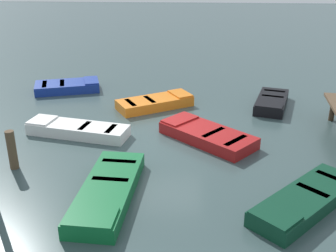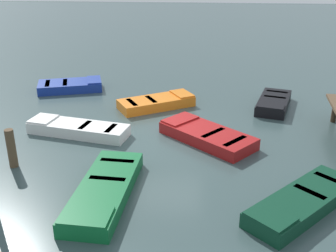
{
  "view_description": "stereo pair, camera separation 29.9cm",
  "coord_description": "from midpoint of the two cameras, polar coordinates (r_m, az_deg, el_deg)",
  "views": [
    {
      "loc": [
        13.54,
        0.73,
        6.14
      ],
      "look_at": [
        0.0,
        0.0,
        0.35
      ],
      "focal_mm": 44.51,
      "sensor_mm": 36.0,
      "label": 1
    },
    {
      "loc": [
        13.52,
        1.02,
        6.14
      ],
      "look_at": [
        0.0,
        0.0,
        0.35
      ],
      "focal_mm": 44.51,
      "sensor_mm": 36.0,
      "label": 2
    }
  ],
  "objects": [
    {
      "name": "ground_plane",
      "position": [
        14.88,
        -0.58,
        -1.24
      ],
      "size": [
        80.0,
        80.0,
        0.0
      ],
      "primitive_type": "plane",
      "color": "#384C4C"
    },
    {
      "name": "rowboat_dark_green",
      "position": [
        11.31,
        17.58,
        -9.69
      ],
      "size": [
        3.4,
        3.36,
        0.46
      ],
      "rotation": [
        0.0,
        0.0,
        5.51
      ],
      "color": "#0C3823",
      "rests_on": "ground_plane"
    },
    {
      "name": "rowboat_green",
      "position": [
        11.3,
        -9.04,
        -8.8
      ],
      "size": [
        3.91,
        1.55,
        0.46
      ],
      "rotation": [
        0.0,
        0.0,
        6.21
      ],
      "color": "#0F602D",
      "rests_on": "ground_plane"
    },
    {
      "name": "rowboat_white",
      "position": [
        15.18,
        -12.88,
        -0.45
      ],
      "size": [
        1.78,
        3.76,
        0.46
      ],
      "rotation": [
        0.0,
        0.0,
        4.5
      ],
      "color": "silver",
      "rests_on": "ground_plane"
    },
    {
      "name": "rowboat_orange",
      "position": [
        17.43,
        -2.24,
        3.24
      ],
      "size": [
        2.6,
        3.29,
        0.46
      ],
      "rotation": [
        0.0,
        0.0,
        2.1
      ],
      "color": "orange",
      "rests_on": "ground_plane"
    },
    {
      "name": "rowboat_black",
      "position": [
        17.98,
        13.54,
        3.22
      ],
      "size": [
        2.97,
        1.89,
        0.46
      ],
      "rotation": [
        0.0,
        0.0,
        6.0
      ],
      "color": "black",
      "rests_on": "ground_plane"
    },
    {
      "name": "mooring_piling_far_right",
      "position": [
        13.32,
        -21.19,
        -3.07
      ],
      "size": [
        0.26,
        0.26,
        1.22
      ],
      "primitive_type": "cylinder",
      "color": "brown",
      "rests_on": "ground_plane"
    },
    {
      "name": "rowboat_red",
      "position": [
        14.44,
        4.75,
        -1.18
      ],
      "size": [
        3.29,
        3.46,
        0.46
      ],
      "rotation": [
        0.0,
        0.0,
        3.99
      ],
      "color": "maroon",
      "rests_on": "ground_plane"
    },
    {
      "name": "rowboat_blue",
      "position": [
        20.12,
        -13.98,
        5.31
      ],
      "size": [
        2.15,
        3.16,
        0.46
      ],
      "rotation": [
        0.0,
        0.0,
        1.85
      ],
      "color": "navy",
      "rests_on": "ground_plane"
    }
  ]
}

